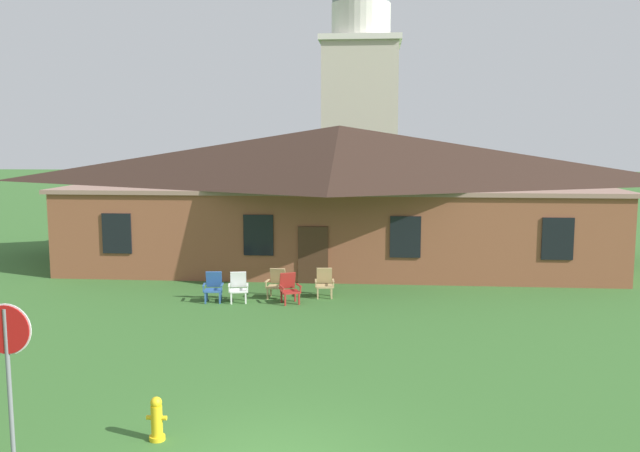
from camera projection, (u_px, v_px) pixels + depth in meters
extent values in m
cube|color=brown|center=(339.00, 223.00, 29.17)|extent=(21.29, 10.00, 3.20)
cube|color=#926D5E|center=(339.00, 184.00, 28.96)|extent=(21.72, 10.20, 0.16)
pyramid|color=black|center=(339.00, 154.00, 28.79)|extent=(22.14, 10.40, 2.45)
cube|color=black|center=(117.00, 233.00, 24.85)|extent=(1.10, 0.06, 1.50)
cube|color=black|center=(258.00, 235.00, 24.41)|extent=(1.10, 0.06, 1.50)
cube|color=black|center=(405.00, 237.00, 23.96)|extent=(1.10, 0.06, 1.50)
cube|color=black|center=(558.00, 239.00, 23.52)|extent=(1.10, 0.06, 1.50)
cube|color=#422819|center=(313.00, 255.00, 24.33)|extent=(1.10, 0.06, 2.10)
cube|color=#BCB29E|center=(360.00, 132.00, 44.21)|extent=(4.80, 4.80, 11.30)
cube|color=silver|center=(361.00, 42.00, 43.45)|extent=(5.18, 5.18, 0.36)
cylinder|color=silver|center=(361.00, 22.00, 43.28)|extent=(3.80, 3.80, 2.20)
cylinder|color=slate|center=(10.00, 394.00, 10.34)|extent=(0.07, 0.07, 2.69)
cylinder|color=white|center=(6.00, 329.00, 10.22)|extent=(0.81, 0.02, 0.81)
cylinder|color=#B71414|center=(5.00, 330.00, 10.19)|extent=(0.76, 0.03, 0.76)
cube|color=#2D5693|center=(220.00, 298.00, 21.45)|extent=(0.06, 0.06, 0.36)
cube|color=#2D5693|center=(205.00, 298.00, 21.42)|extent=(0.06, 0.06, 0.36)
cube|color=#2D5693|center=(221.00, 295.00, 21.89)|extent=(0.06, 0.06, 0.36)
cube|color=#2D5693|center=(207.00, 295.00, 21.86)|extent=(0.06, 0.06, 0.36)
cube|color=#2D5693|center=(213.00, 290.00, 21.63)|extent=(0.61, 0.59, 0.05)
cube|color=#2D5693|center=(214.00, 279.00, 21.90)|extent=(0.53, 0.26, 0.54)
cube|color=#2D5693|center=(222.00, 285.00, 21.60)|extent=(0.12, 0.47, 0.03)
cube|color=#2D5693|center=(222.00, 289.00, 21.45)|extent=(0.05, 0.05, 0.22)
cube|color=#2D5693|center=(204.00, 285.00, 21.57)|extent=(0.12, 0.47, 0.03)
cube|color=#2D5693|center=(203.00, 289.00, 21.42)|extent=(0.05, 0.05, 0.22)
cube|color=silver|center=(246.00, 298.00, 21.43)|extent=(0.06, 0.06, 0.36)
cube|color=silver|center=(231.00, 299.00, 21.38)|extent=(0.06, 0.06, 0.36)
cube|color=silver|center=(246.00, 295.00, 21.86)|extent=(0.06, 0.06, 0.36)
cube|color=silver|center=(231.00, 295.00, 21.81)|extent=(0.06, 0.06, 0.36)
cube|color=silver|center=(238.00, 291.00, 21.59)|extent=(0.63, 0.62, 0.05)
cube|color=silver|center=(238.00, 280.00, 21.86)|extent=(0.54, 0.29, 0.54)
cube|color=silver|center=(247.00, 285.00, 21.58)|extent=(0.15, 0.47, 0.03)
cube|color=silver|center=(247.00, 289.00, 21.44)|extent=(0.05, 0.05, 0.22)
cube|color=silver|center=(229.00, 285.00, 21.52)|extent=(0.15, 0.47, 0.03)
cube|color=silver|center=(229.00, 290.00, 21.37)|extent=(0.05, 0.05, 0.22)
cube|color=tan|center=(281.00, 295.00, 21.93)|extent=(0.05, 0.05, 0.36)
cube|color=tan|center=(268.00, 294.00, 22.01)|extent=(0.05, 0.05, 0.36)
cube|color=tan|center=(284.00, 292.00, 22.37)|extent=(0.05, 0.05, 0.36)
cube|color=tan|center=(271.00, 291.00, 22.44)|extent=(0.05, 0.05, 0.36)
cube|color=tan|center=(276.00, 287.00, 22.16)|extent=(0.58, 0.57, 0.05)
cube|color=tan|center=(278.00, 276.00, 22.43)|extent=(0.53, 0.24, 0.54)
cube|color=tan|center=(284.00, 281.00, 22.07)|extent=(0.10, 0.47, 0.03)
cube|color=tan|center=(283.00, 286.00, 21.92)|extent=(0.04, 0.04, 0.22)
cube|color=tan|center=(267.00, 281.00, 22.17)|extent=(0.10, 0.47, 0.03)
cube|color=tan|center=(266.00, 285.00, 22.02)|extent=(0.04, 0.04, 0.22)
cube|color=maroon|center=(299.00, 299.00, 21.33)|extent=(0.07, 0.07, 0.36)
cube|color=maroon|center=(285.00, 300.00, 21.19)|extent=(0.07, 0.07, 0.36)
cube|color=maroon|center=(295.00, 296.00, 21.75)|extent=(0.07, 0.07, 0.36)
cube|color=maroon|center=(281.00, 297.00, 21.60)|extent=(0.07, 0.07, 0.36)
cube|color=maroon|center=(290.00, 292.00, 21.44)|extent=(0.70, 0.69, 0.05)
cube|color=maroon|center=(287.00, 281.00, 21.69)|extent=(0.55, 0.38, 0.54)
cube|color=maroon|center=(299.00, 285.00, 21.49)|extent=(0.24, 0.45, 0.03)
cube|color=maroon|center=(300.00, 290.00, 21.35)|extent=(0.05, 0.05, 0.22)
cube|color=maroon|center=(282.00, 287.00, 21.30)|extent=(0.24, 0.45, 0.03)
cube|color=maroon|center=(283.00, 291.00, 21.17)|extent=(0.05, 0.05, 0.22)
cube|color=tan|center=(332.00, 294.00, 22.06)|extent=(0.05, 0.05, 0.36)
cube|color=tan|center=(318.00, 294.00, 22.06)|extent=(0.05, 0.05, 0.36)
cube|color=tan|center=(331.00, 291.00, 22.50)|extent=(0.05, 0.05, 0.36)
cube|color=tan|center=(318.00, 291.00, 22.49)|extent=(0.05, 0.05, 0.36)
cube|color=tan|center=(325.00, 286.00, 22.25)|extent=(0.59, 0.57, 0.05)
cube|color=tan|center=(324.00, 275.00, 22.52)|extent=(0.53, 0.24, 0.54)
cube|color=tan|center=(333.00, 280.00, 22.21)|extent=(0.11, 0.47, 0.03)
cube|color=tan|center=(333.00, 285.00, 22.07)|extent=(0.04, 0.04, 0.22)
cube|color=tan|center=(316.00, 281.00, 22.20)|extent=(0.11, 0.47, 0.03)
cube|color=tan|center=(316.00, 285.00, 22.06)|extent=(0.04, 0.04, 0.22)
cylinder|color=gold|center=(157.00, 438.00, 11.76)|extent=(0.28, 0.28, 0.08)
cylinder|color=gold|center=(157.00, 421.00, 11.72)|extent=(0.20, 0.20, 0.55)
sphere|color=gold|center=(156.00, 402.00, 11.68)|extent=(0.20, 0.20, 0.20)
cylinder|color=gold|center=(149.00, 417.00, 11.72)|extent=(0.10, 0.08, 0.08)
cylinder|color=gold|center=(164.00, 418.00, 11.70)|extent=(0.10, 0.08, 0.08)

